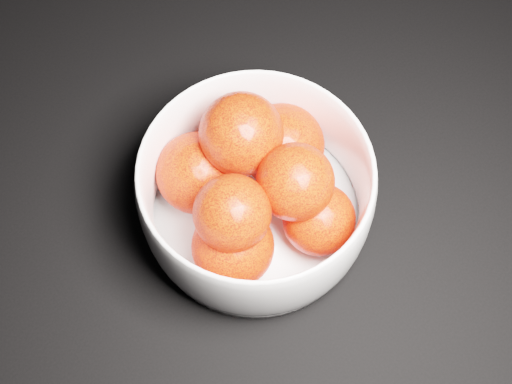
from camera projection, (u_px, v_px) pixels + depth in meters
ground at (194, 6)px, 0.74m from camera, size 3.00×3.00×0.00m
bowl at (256, 195)px, 0.59m from camera, size 0.20×0.20×0.10m
orange_pile at (254, 182)px, 0.59m from camera, size 0.16×0.16×0.11m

